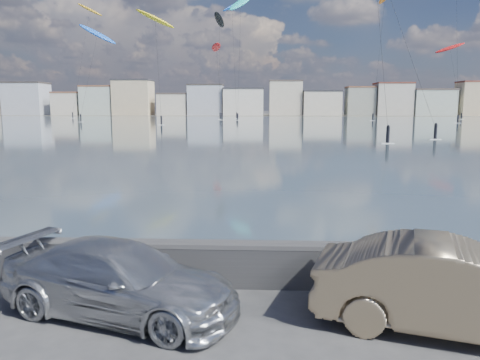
{
  "coord_description": "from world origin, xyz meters",
  "views": [
    {
      "loc": [
        1.52,
        -7.19,
        3.99
      ],
      "look_at": [
        1.0,
        4.0,
        2.2
      ],
      "focal_mm": 35.0,
      "sensor_mm": 36.0,
      "label": 1
    }
  ],
  "objects": [
    {
      "name": "ground",
      "position": [
        0.0,
        0.0,
        0.0
      ],
      "size": [
        700.0,
        700.0,
        0.0
      ],
      "primitive_type": "plane",
      "color": "#333335",
      "rests_on": "ground"
    },
    {
      "name": "bay_water",
      "position": [
        0.0,
        91.5,
        0.01
      ],
      "size": [
        500.0,
        177.0,
        0.0
      ],
      "primitive_type": "cube",
      "color": "#3D505D",
      "rests_on": "ground"
    },
    {
      "name": "far_shore_strip",
      "position": [
        0.0,
        200.0,
        0.01
      ],
      "size": [
        500.0,
        60.0,
        0.0
      ],
      "primitive_type": "cube",
      "color": "#4C473D",
      "rests_on": "ground"
    },
    {
      "name": "seawall",
      "position": [
        0.0,
        2.7,
        0.58
      ],
      "size": [
        400.0,
        0.36,
        1.08
      ],
      "color": "#28282B",
      "rests_on": "ground"
    },
    {
      "name": "far_buildings",
      "position": [
        1.31,
        186.0,
        6.03
      ],
      "size": [
        240.79,
        13.26,
        14.6
      ],
      "color": "beige",
      "rests_on": "ground"
    },
    {
      "name": "car_silver",
      "position": [
        -1.19,
        1.24,
        0.69
      ],
      "size": [
        5.12,
        3.29,
        1.38
      ],
      "primitive_type": "imported",
      "rotation": [
        0.0,
        0.0,
        1.26
      ],
      "color": "#B8BBC0",
      "rests_on": "ground"
    },
    {
      "name": "car_champagne",
      "position": [
        4.96,
        0.79,
        0.81
      ],
      "size": [
        5.19,
        3.06,
        1.62
      ],
      "primitive_type": "imported",
      "rotation": [
        0.0,
        0.0,
        1.28
      ],
      "color": "#9E8968",
      "rests_on": "ground"
    },
    {
      "name": "kitesurfer_0",
      "position": [
        60.29,
        146.82,
        21.58
      ],
      "size": [
        8.89,
        16.13,
        24.06
      ],
      "color": "red",
      "rests_on": "ground"
    },
    {
      "name": "kitesurfer_5",
      "position": [
        -11.79,
        141.67,
        29.52
      ],
      "size": [
        3.64,
        15.56,
        32.19
      ],
      "color": "black",
      "rests_on": "ground"
    },
    {
      "name": "kitesurfer_6",
      "position": [
        -41.78,
        117.83,
        22.33
      ],
      "size": [
        9.93,
        13.58,
        25.79
      ],
      "color": "blue",
      "rests_on": "ground"
    },
    {
      "name": "kitesurfer_9",
      "position": [
        -21.63,
        96.62,
        22.18
      ],
      "size": [
        8.76,
        9.49,
        24.85
      ],
      "color": "yellow",
      "rests_on": "ground"
    },
    {
      "name": "kitesurfer_10",
      "position": [
        -4.58,
        128.1,
        31.71
      ],
      "size": [
        7.94,
        9.87,
        35.38
      ],
      "color": "#19BFBF",
      "rests_on": "ground"
    },
    {
      "name": "kitesurfer_12",
      "position": [
        -11.67,
        129.65,
        20.13
      ],
      "size": [
        4.77,
        10.99,
        21.6
      ],
      "color": "red",
      "rests_on": "ground"
    },
    {
      "name": "kitesurfer_13",
      "position": [
        -57.87,
        157.57,
        36.07
      ],
      "size": [
        8.74,
        17.45,
        39.1
      ],
      "color": "#BF8C19",
      "rests_on": "ground"
    },
    {
      "name": "kitesurfer_15",
      "position": [
        -8.11,
        144.92,
        33.77
      ],
      "size": [
        6.72,
        10.81,
        36.93
      ],
      "color": "blue",
      "rests_on": "ground"
    },
    {
      "name": "kitesurfer_16",
      "position": [
        34.84,
        128.42,
        32.51
      ],
      "size": [
        6.18,
        12.96,
        34.85
      ],
      "color": "orange",
      "rests_on": "ground"
    }
  ]
}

